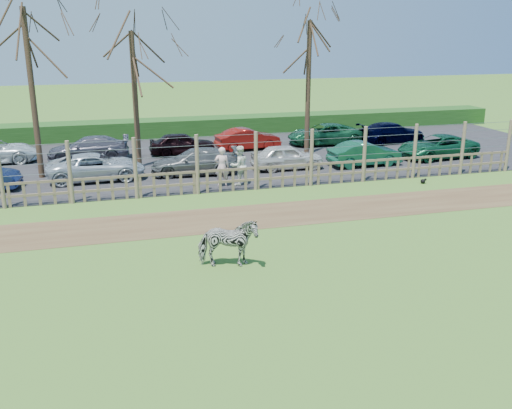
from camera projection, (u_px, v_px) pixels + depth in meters
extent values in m
plane|color=olive|center=(245.00, 268.00, 16.40)|extent=(120.00, 120.00, 0.00)
cube|color=brown|center=(215.00, 220.00, 20.54)|extent=(34.00, 2.80, 0.01)
cube|color=#232326|center=(177.00, 160.00, 29.75)|extent=(44.00, 13.00, 0.04)
cube|color=#1E4716|center=(162.00, 128.00, 36.04)|extent=(46.00, 2.00, 1.10)
cube|color=brown|center=(198.00, 183.00, 23.63)|extent=(30.00, 0.06, 0.10)
cube|color=brown|center=(197.00, 172.00, 23.48)|extent=(30.00, 0.06, 0.10)
cylinder|color=brown|center=(1.00, 177.00, 21.50)|extent=(0.16, 0.16, 2.50)
cylinder|color=brown|center=(70.00, 172.00, 22.13)|extent=(0.16, 0.16, 2.50)
cylinder|color=brown|center=(135.00, 168.00, 22.76)|extent=(0.16, 0.16, 2.50)
cylinder|color=brown|center=(197.00, 165.00, 23.39)|extent=(0.16, 0.16, 2.50)
cylinder|color=brown|center=(256.00, 161.00, 24.02)|extent=(0.16, 0.16, 2.50)
cylinder|color=brown|center=(311.00, 158.00, 24.66)|extent=(0.16, 0.16, 2.50)
cylinder|color=brown|center=(364.00, 154.00, 25.29)|extent=(0.16, 0.16, 2.50)
cylinder|color=brown|center=(415.00, 151.00, 25.92)|extent=(0.16, 0.16, 2.50)
cylinder|color=brown|center=(463.00, 148.00, 26.55)|extent=(0.16, 0.16, 2.50)
cylinder|color=brown|center=(508.00, 146.00, 27.18)|extent=(0.16, 0.16, 2.50)
cylinder|color=gray|center=(197.00, 165.00, 23.39)|extent=(30.00, 0.02, 0.02)
cylinder|color=gray|center=(197.00, 155.00, 23.28)|extent=(30.00, 0.02, 0.02)
cylinder|color=gray|center=(197.00, 145.00, 23.16)|extent=(30.00, 0.02, 0.02)
cylinder|color=gray|center=(196.00, 137.00, 23.05)|extent=(30.00, 0.02, 0.02)
cylinder|color=#3D2B1E|center=(33.00, 96.00, 25.16)|extent=(0.26, 0.26, 7.50)
cylinder|color=#3D2B1E|center=(135.00, 101.00, 27.36)|extent=(0.26, 0.26, 6.50)
cylinder|color=#3D2B1E|center=(308.00, 90.00, 30.02)|extent=(0.26, 0.26, 7.00)
imported|color=gray|center=(228.00, 243.00, 16.30)|extent=(1.86, 1.14, 1.46)
imported|color=beige|center=(222.00, 167.00, 24.55)|extent=(0.69, 0.51, 1.72)
imported|color=silver|center=(239.00, 165.00, 24.76)|extent=(0.98, 0.85, 1.72)
sphere|color=black|center=(423.00, 181.00, 25.31)|extent=(0.21, 0.21, 0.21)
sphere|color=black|center=(425.00, 180.00, 25.32)|extent=(0.10, 0.10, 0.10)
imported|color=#B4BEC5|center=(96.00, 167.00, 25.65)|extent=(4.36, 2.09, 1.20)
imported|color=#5F6160|center=(195.00, 162.00, 26.67)|extent=(4.28, 2.09, 1.20)
imported|color=silver|center=(287.00, 157.00, 27.64)|extent=(3.53, 1.43, 1.20)
imported|color=#15573A|center=(365.00, 154.00, 28.31)|extent=(3.69, 1.41, 1.20)
imported|color=#135532|center=(438.00, 147.00, 30.02)|extent=(4.50, 2.43, 1.20)
imported|color=#545360|center=(88.00, 148.00, 29.59)|extent=(4.20, 1.86, 1.20)
imported|color=black|center=(182.00, 144.00, 30.81)|extent=(3.52, 1.42, 1.20)
imported|color=maroon|center=(248.00, 139.00, 32.06)|extent=(3.77, 1.71, 1.20)
imported|color=#175631|center=(324.00, 134.00, 33.53)|extent=(4.42, 2.22, 1.20)
imported|color=black|center=(392.00, 133.00, 34.05)|extent=(4.25, 1.98, 1.20)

